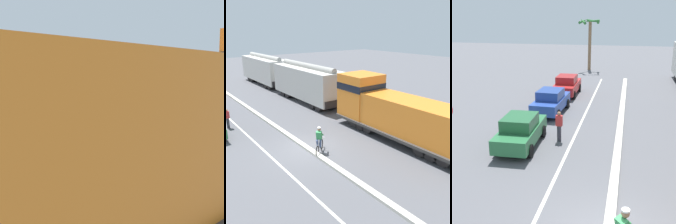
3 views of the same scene
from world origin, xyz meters
The scene contains 9 objects.
ground_plane centered at (0.00, 0.00, 0.00)m, with size 120.00×120.00×0.00m, color #56565B.
median_curb centered at (0.00, 6.00, 0.08)m, with size 0.36×36.00×0.16m, color beige.
lane_stripe centered at (-2.40, 6.00, 0.00)m, with size 0.14×36.00×0.01m, color silver.
parked_car_green centered at (-4.85, 6.11, 0.82)m, with size 1.96×4.26×1.62m.
parked_car_blue centered at (-4.72, 11.84, 0.82)m, with size 1.96×4.26×1.62m.
parked_car_red centered at (-4.63, 16.90, 0.82)m, with size 1.85×4.21×1.62m.
cyclist centered at (0.41, -0.91, 0.82)m, with size 1.31×1.19×1.71m.
stop_sign centered at (-7.40, 3.70, 2.02)m, with size 0.76×0.08×2.88m.
pedestrian_by_cars centered at (-3.10, 7.10, 0.85)m, with size 0.34×0.22×1.62m.
Camera 1 is at (9.53, -8.57, 2.80)m, focal length 50.00 mm.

